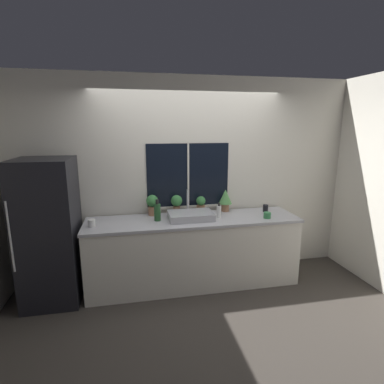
% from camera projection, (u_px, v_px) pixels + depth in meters
% --- Properties ---
extents(ground_plane, '(14.00, 14.00, 0.00)m').
position_uv_depth(ground_plane, '(199.00, 295.00, 3.71)').
color(ground_plane, '#38332D').
extents(wall_back, '(8.00, 0.09, 2.70)m').
position_uv_depth(wall_back, '(188.00, 178.00, 4.11)').
color(wall_back, silver).
rests_on(wall_back, ground_plane).
extents(wall_left, '(0.06, 7.00, 2.70)m').
position_uv_depth(wall_left, '(24.00, 175.00, 4.42)').
color(wall_left, silver).
rests_on(wall_left, ground_plane).
extents(wall_right, '(0.06, 7.00, 2.70)m').
position_uv_depth(wall_right, '(308.00, 167.00, 5.30)').
color(wall_right, silver).
rests_on(wall_right, ground_plane).
extents(counter, '(2.72, 0.68, 0.89)m').
position_uv_depth(counter, '(193.00, 251.00, 3.93)').
color(counter, silver).
rests_on(counter, ground_plane).
extents(refrigerator, '(0.62, 0.71, 1.70)m').
position_uv_depth(refrigerator, '(49.00, 232.00, 3.48)').
color(refrigerator, black).
rests_on(refrigerator, ground_plane).
extents(sink, '(0.56, 0.42, 0.34)m').
position_uv_depth(sink, '(191.00, 216.00, 3.80)').
color(sink, '#ADADB2').
rests_on(sink, counter).
extents(potted_plant_far_left, '(0.16, 0.16, 0.27)m').
position_uv_depth(potted_plant_far_left, '(152.00, 204.00, 3.94)').
color(potted_plant_far_left, '#9E6B4C').
rests_on(potted_plant_far_left, counter).
extents(potted_plant_center_left, '(0.15, 0.15, 0.26)m').
position_uv_depth(potted_plant_center_left, '(177.00, 203.00, 4.01)').
color(potted_plant_center_left, '#9E6B4C').
rests_on(potted_plant_center_left, counter).
extents(potted_plant_center_right, '(0.13, 0.13, 0.23)m').
position_uv_depth(potted_plant_center_right, '(201.00, 204.00, 4.08)').
color(potted_plant_center_right, '#9E6B4C').
rests_on(potted_plant_center_right, counter).
extents(potted_plant_far_right, '(0.18, 0.18, 0.31)m').
position_uv_depth(potted_plant_far_right, '(225.00, 198.00, 4.13)').
color(potted_plant_far_right, '#9E6B4C').
rests_on(potted_plant_far_right, counter).
extents(soap_bottle, '(0.06, 0.06, 0.20)m').
position_uv_depth(soap_bottle, '(219.00, 211.00, 3.86)').
color(soap_bottle, white).
rests_on(soap_bottle, counter).
extents(bottle_tall, '(0.08, 0.08, 0.27)m').
position_uv_depth(bottle_tall, '(157.00, 212.00, 3.73)').
color(bottle_tall, '#235128').
rests_on(bottle_tall, counter).
extents(mug_black, '(0.07, 0.07, 0.10)m').
position_uv_depth(mug_black, '(265.00, 208.00, 4.13)').
color(mug_black, black).
rests_on(mug_black, counter).
extents(mug_white, '(0.09, 0.09, 0.09)m').
position_uv_depth(mug_white, '(92.00, 223.00, 3.52)').
color(mug_white, white).
rests_on(mug_white, counter).
extents(mug_green, '(0.09, 0.09, 0.08)m').
position_uv_depth(mug_green, '(267.00, 215.00, 3.84)').
color(mug_green, '#38844C').
rests_on(mug_green, counter).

